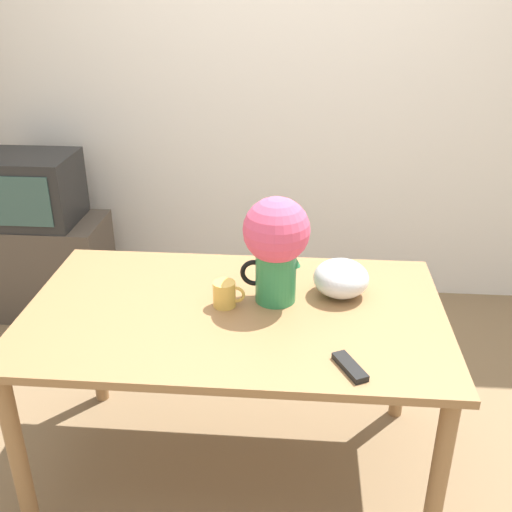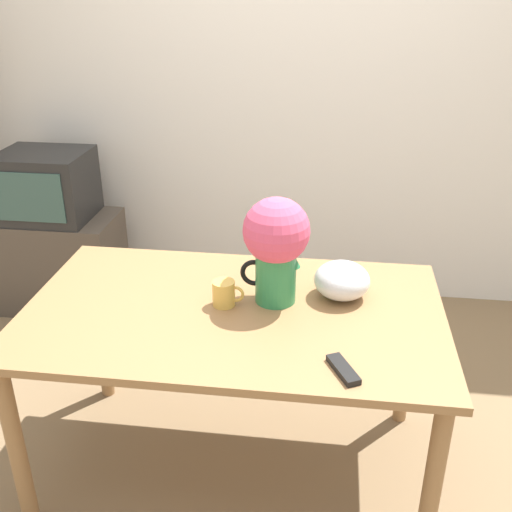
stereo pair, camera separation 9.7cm
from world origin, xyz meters
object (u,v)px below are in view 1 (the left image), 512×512
Objects in this scene: tv_set at (32,189)px; white_bowl at (341,278)px; coffee_mug at (225,294)px; flower_vase at (276,242)px.

white_bowl is at bearing -32.57° from tv_set.
tv_set is at bearing 136.45° from coffee_mug.
flower_vase is 0.30m from white_bowl.
tv_set is at bearing 141.75° from flower_vase.
coffee_mug is 0.44m from white_bowl.
tv_set is (-1.24, 1.18, -0.04)m from coffee_mug.
coffee_mug is 1.71m from tv_set.
white_bowl is at bearing 15.61° from coffee_mug.
flower_vase reaches higher than tv_set.
coffee_mug is at bearing -43.55° from tv_set.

